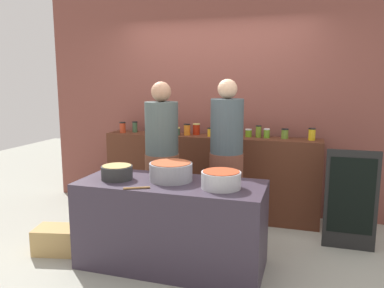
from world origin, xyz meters
The scene contains 28 objects.
ground centered at (0.00, 0.00, 0.00)m, with size 12.00×12.00×0.00m, color #9A9B8E.
storefront_wall centered at (0.00, 1.45, 1.50)m, with size 4.80×0.12×3.00m, color brown.
display_shelf centered at (0.00, 1.10, 0.52)m, with size 2.70×0.36×1.03m, color #51291A.
prep_table centered at (0.00, -0.30, 0.40)m, with size 1.70×0.70×0.80m, color #342B39.
preserve_jar_0 centered at (-1.17, 1.04, 1.10)m, with size 0.08×0.08×0.14m.
preserve_jar_1 centered at (-1.03, 1.13, 1.10)m, with size 0.07×0.07×0.14m.
preserve_jar_2 centered at (-0.73, 1.06, 1.10)m, with size 0.07×0.07×0.13m.
preserve_jar_3 centered at (-0.62, 1.03, 1.09)m, with size 0.08×0.08×0.12m.
preserve_jar_4 centered at (-0.52, 1.13, 1.10)m, with size 0.08×0.08×0.13m.
preserve_jar_5 centered at (-0.41, 1.04, 1.08)m, with size 0.08×0.08×0.10m.
preserve_jar_6 centered at (-0.29, 1.07, 1.10)m, with size 0.08×0.08×0.14m.
preserve_jar_7 centered at (-0.19, 1.14, 1.10)m, with size 0.09×0.09×0.14m.
preserve_jar_8 centered at (0.02, 1.05, 1.09)m, with size 0.07×0.07×0.11m.
preserve_jar_9 centered at (0.14, 1.09, 1.09)m, with size 0.09×0.09×0.11m.
preserve_jar_10 centered at (0.28, 1.10, 1.08)m, with size 0.07×0.07×0.11m.
preserve_jar_11 centered at (0.47, 1.16, 1.08)m, with size 0.08×0.08×0.10m.
preserve_jar_12 centered at (0.59, 1.16, 1.10)m, with size 0.07×0.07×0.14m.
preserve_jar_13 centered at (0.70, 1.14, 1.09)m, with size 0.07×0.07×0.11m.
preserve_jar_14 centered at (0.91, 1.15, 1.09)m, with size 0.09×0.09×0.12m.
preserve_jar_15 centered at (1.21, 1.12, 1.10)m, with size 0.08×0.08×0.14m.
cooking_pot_left centered at (-0.52, -0.35, 0.87)m, with size 0.29×0.29×0.13m.
cooking_pot_center centered at (-0.02, -0.24, 0.89)m, with size 0.40×0.40×0.17m.
cooking_pot_right centered at (0.48, -0.35, 0.88)m, with size 0.34×0.34×0.15m.
wooden_spoon centered at (-0.20, -0.59, 0.81)m, with size 0.02×0.02×0.23m, color #9E703D.
cook_with_tongs centered at (-0.34, 0.35, 0.77)m, with size 0.37×0.37×1.70m.
cook_in_cap centered at (0.34, 0.50, 0.79)m, with size 0.36×0.36×1.73m.
bread_crate centered at (-1.20, -0.39, 0.13)m, with size 0.41×0.29×0.26m, color tan.
chalkboard_sign centered at (1.62, 0.56, 0.52)m, with size 0.51×0.05×1.03m.
Camera 1 is at (1.17, -3.44, 1.73)m, focal length 35.59 mm.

